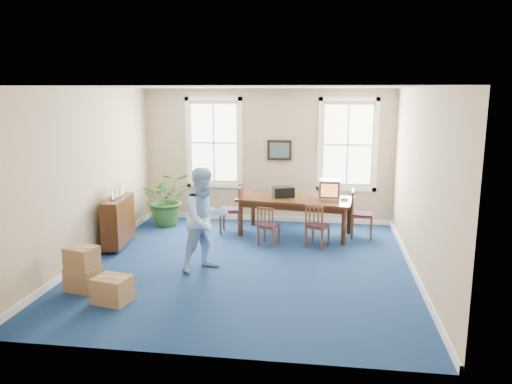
# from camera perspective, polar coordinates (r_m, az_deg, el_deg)

# --- Properties ---
(floor) EXTENTS (6.50, 6.50, 0.00)m
(floor) POSITION_cam_1_polar(r_m,az_deg,el_deg) (9.27, -1.14, -8.32)
(floor) COLOR navy
(floor) RESTS_ON ground
(ceiling) EXTENTS (6.50, 6.50, 0.00)m
(ceiling) POSITION_cam_1_polar(r_m,az_deg,el_deg) (8.72, -1.23, 11.88)
(ceiling) COLOR white
(ceiling) RESTS_ON ground
(wall_back) EXTENTS (6.50, 0.00, 6.50)m
(wall_back) POSITION_cam_1_polar(r_m,az_deg,el_deg) (12.04, 1.29, 4.15)
(wall_back) COLOR tan
(wall_back) RESTS_ON ground
(wall_front) EXTENTS (6.50, 0.00, 6.50)m
(wall_front) POSITION_cam_1_polar(r_m,az_deg,el_deg) (5.75, -6.35, -4.16)
(wall_front) COLOR tan
(wall_front) RESTS_ON ground
(wall_left) EXTENTS (0.00, 6.50, 6.50)m
(wall_left) POSITION_cam_1_polar(r_m,az_deg,el_deg) (9.79, -18.81, 1.82)
(wall_left) COLOR tan
(wall_left) RESTS_ON ground
(wall_right) EXTENTS (0.00, 6.50, 6.50)m
(wall_right) POSITION_cam_1_polar(r_m,az_deg,el_deg) (8.89, 18.28, 0.92)
(wall_right) COLOR tan
(wall_right) RESTS_ON ground
(baseboard_back) EXTENTS (6.00, 0.04, 0.12)m
(baseboard_back) POSITION_cam_1_polar(r_m,az_deg,el_deg) (12.30, 1.24, -3.00)
(baseboard_back) COLOR white
(baseboard_back) RESTS_ON ground
(baseboard_left) EXTENTS (0.04, 6.50, 0.12)m
(baseboard_left) POSITION_cam_1_polar(r_m,az_deg,el_deg) (10.13, -18.09, -6.80)
(baseboard_left) COLOR white
(baseboard_left) RESTS_ON ground
(baseboard_right) EXTENTS (0.04, 6.50, 0.12)m
(baseboard_right) POSITION_cam_1_polar(r_m,az_deg,el_deg) (9.28, 17.49, -8.46)
(baseboard_right) COLOR white
(baseboard_right) RESTS_ON ground
(window_left) EXTENTS (1.40, 0.12, 2.20)m
(window_left) POSITION_cam_1_polar(r_m,az_deg,el_deg) (12.20, -4.82, 5.63)
(window_left) COLOR white
(window_left) RESTS_ON ground
(window_right) EXTENTS (1.40, 0.12, 2.20)m
(window_right) POSITION_cam_1_polar(r_m,az_deg,el_deg) (11.91, 10.43, 5.34)
(window_right) COLOR white
(window_right) RESTS_ON ground
(wall_picture) EXTENTS (0.58, 0.06, 0.48)m
(wall_picture) POSITION_cam_1_polar(r_m,az_deg,el_deg) (11.94, 2.70, 4.80)
(wall_picture) COLOR black
(wall_picture) RESTS_ON ground
(conference_table) EXTENTS (2.60, 1.49, 0.84)m
(conference_table) POSITION_cam_1_polar(r_m,az_deg,el_deg) (11.07, 4.52, -2.78)
(conference_table) COLOR #3F200E
(conference_table) RESTS_ON ground
(crt_tv) EXTENTS (0.46, 0.50, 0.42)m
(crt_tv) POSITION_cam_1_polar(r_m,az_deg,el_deg) (10.97, 8.37, 0.35)
(crt_tv) COLOR #B7B7BC
(crt_tv) RESTS_ON conference_table
(game_console) EXTENTS (0.17, 0.21, 0.05)m
(game_console) POSITION_cam_1_polar(r_m,az_deg,el_deg) (10.96, 10.09, -0.70)
(game_console) COLOR white
(game_console) RESTS_ON conference_table
(equipment_bag) EXTENTS (0.53, 0.42, 0.23)m
(equipment_bag) POSITION_cam_1_polar(r_m,az_deg,el_deg) (11.02, 3.14, 0.01)
(equipment_bag) COLOR black
(equipment_bag) RESTS_ON conference_table
(chair_near_left) EXTENTS (0.47, 0.47, 0.83)m
(chair_near_left) POSITION_cam_1_polar(r_m,az_deg,el_deg) (10.30, 1.44, -3.84)
(chair_near_left) COLOR brown
(chair_near_left) RESTS_ON ground
(chair_near_right) EXTENTS (0.53, 0.53, 0.90)m
(chair_near_right) POSITION_cam_1_polar(r_m,az_deg,el_deg) (10.23, 7.04, -3.83)
(chair_near_right) COLOR brown
(chair_near_right) RESTS_ON ground
(chair_end_left) EXTENTS (0.49, 0.49, 1.05)m
(chair_end_left) POSITION_cam_1_polar(r_m,az_deg,el_deg) (11.22, -2.88, -1.99)
(chair_end_left) COLOR brown
(chair_end_left) RESTS_ON ground
(chair_end_right) EXTENTS (0.50, 0.50, 1.03)m
(chair_end_right) POSITION_cam_1_polar(r_m,az_deg,el_deg) (11.06, 12.05, -2.49)
(chair_end_right) COLOR brown
(chair_end_right) RESTS_ON ground
(man) EXTENTS (1.13, 1.13, 1.84)m
(man) POSITION_cam_1_polar(r_m,az_deg,el_deg) (8.83, -5.82, -3.14)
(man) COLOR #97C6FE
(man) RESTS_ON ground
(credenza) EXTENTS (0.47, 1.24, 0.95)m
(credenza) POSITION_cam_1_polar(r_m,az_deg,el_deg) (10.55, -15.44, -3.56)
(credenza) COLOR #3F200E
(credenza) RESTS_ON ground
(brochure_rack) EXTENTS (0.15, 0.61, 0.27)m
(brochure_rack) POSITION_cam_1_polar(r_m,az_deg,el_deg) (10.41, -15.53, -0.33)
(brochure_rack) COLOR #99999E
(brochure_rack) RESTS_ON credenza
(potted_plant) EXTENTS (1.44, 1.36, 1.27)m
(potted_plant) POSITION_cam_1_polar(r_m,az_deg,el_deg) (11.99, -10.10, -0.74)
(potted_plant) COLOR #285521
(potted_plant) RESTS_ON ground
(cardboard_boxes) EXTENTS (1.60, 1.60, 0.75)m
(cardboard_boxes) POSITION_cam_1_polar(r_m,az_deg,el_deg) (8.50, -17.79, -8.07)
(cardboard_boxes) COLOR #9A734A
(cardboard_boxes) RESTS_ON ground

